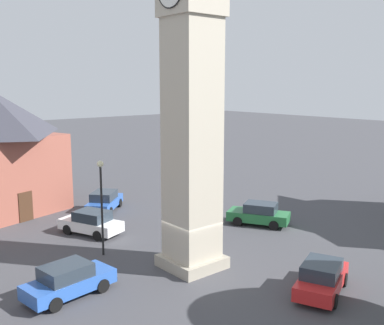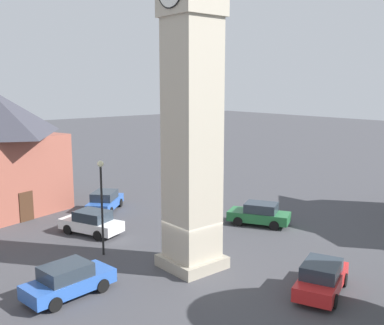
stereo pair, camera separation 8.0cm
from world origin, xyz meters
name	(u,v)px [view 2 (the right image)]	position (x,y,z in m)	size (l,w,h in m)	color
ground_plane	(192,267)	(0.00, 0.00, 0.00)	(200.00, 200.00, 0.00)	#424247
clock_tower	(192,12)	(0.00, 0.00, 12.92)	(3.43, 3.43, 22.04)	#A59C89
car_blue_kerb	(322,278)	(-6.18, -2.59, 0.76)	(3.12, 4.46, 1.53)	red
car_silver_kerb	(68,280)	(1.01, 6.44, 0.76)	(2.23, 4.32, 1.53)	#2D5BB7
car_white_side	(105,201)	(12.42, -1.78, 0.76)	(4.04, 4.18, 1.53)	#2D5BB7
car_black_far	(259,214)	(2.60, -8.16, 0.76)	(4.43, 3.46, 1.53)	#236B38
car_green_alley	(91,222)	(8.21, 1.55, 0.76)	(4.46, 3.10, 1.53)	white
lamp_post	(101,193)	(4.51, 2.75, 3.57)	(0.36, 0.36, 5.39)	black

